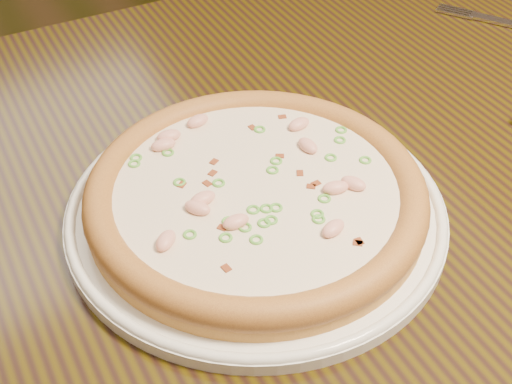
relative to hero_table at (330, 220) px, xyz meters
name	(u,v)px	position (x,y,z in m)	size (l,w,h in m)	color
ground	(195,351)	(-0.05, 0.36, -0.65)	(9.00, 9.00, 0.00)	black
hero_table	(330,220)	(0.00, 0.00, 0.00)	(1.20, 0.80, 0.75)	black
plate	(256,209)	(-0.12, -0.05, 0.11)	(0.35, 0.35, 0.02)	white
pizza	(256,194)	(-0.12, -0.05, 0.13)	(0.31, 0.31, 0.03)	#BF9442
fork	(507,23)	(0.34, 0.12, 0.10)	(0.11, 0.16, 0.00)	silver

